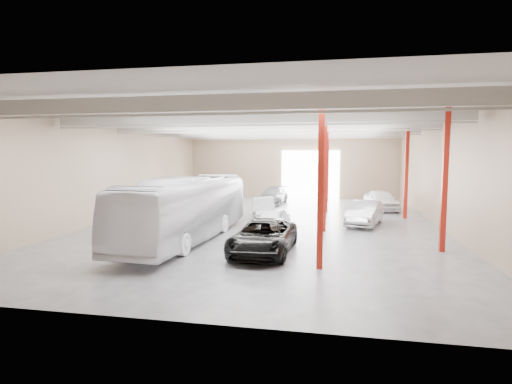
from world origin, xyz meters
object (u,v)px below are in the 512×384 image
(coach_bus, at_px, (187,208))
(black_sedan, at_px, (263,237))
(car_row_a, at_px, (272,220))
(car_row_b, at_px, (263,208))
(car_right_far, at_px, (381,200))
(car_right_near, at_px, (365,213))
(car_row_c, at_px, (273,195))

(coach_bus, bearing_deg, black_sedan, -21.89)
(car_row_a, height_order, car_row_b, car_row_b)
(car_row_b, xyz_separation_m, car_right_far, (9.00, 5.73, 0.10))
(car_row_a, xyz_separation_m, car_right_near, (5.66, 3.37, 0.09))
(car_row_b, relative_size, car_row_c, 0.86)
(car_row_a, distance_m, car_right_far, 13.29)
(car_row_c, bearing_deg, car_right_far, -10.74)
(black_sedan, bearing_deg, car_row_c, 99.36)
(car_right_far, bearing_deg, car_row_c, 153.71)
(black_sedan, distance_m, car_row_a, 5.21)
(black_sedan, relative_size, car_right_far, 1.16)
(car_right_near, bearing_deg, car_row_b, -178.87)
(black_sedan, relative_size, car_row_b, 1.27)
(car_row_c, relative_size, car_right_far, 1.06)
(car_row_c, distance_m, car_right_near, 12.66)
(car_row_a, bearing_deg, coach_bus, -138.81)
(car_right_far, bearing_deg, car_row_b, -158.49)
(black_sedan, distance_m, car_right_far, 17.66)
(car_row_b, bearing_deg, black_sedan, -92.56)
(car_row_a, xyz_separation_m, car_row_c, (-1.91, 13.52, 0.04))
(black_sedan, height_order, car_right_near, car_right_near)
(car_right_near, xyz_separation_m, car_right_far, (1.90, 7.55, 0.04))
(car_row_a, bearing_deg, car_row_c, 103.66)
(coach_bus, distance_m, car_right_near, 11.83)
(coach_bus, height_order, black_sedan, coach_bus)
(black_sedan, distance_m, car_row_b, 10.56)
(black_sedan, relative_size, car_row_c, 1.09)
(coach_bus, height_order, car_row_c, coach_bus)
(coach_bus, relative_size, car_right_near, 2.56)
(car_right_near, bearing_deg, car_right_far, 91.43)
(coach_bus, relative_size, car_row_a, 2.97)
(black_sedan, distance_m, car_right_near, 10.07)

